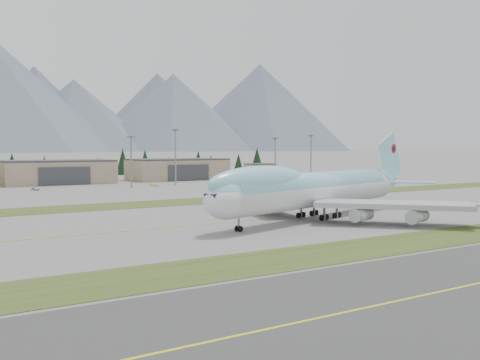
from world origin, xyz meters
TOP-DOWN VIEW (x-y plane):
  - ground at (0.00, 0.00)m, footprint 7000.00×7000.00m
  - grass_strip_near at (0.00, -38.00)m, footprint 400.00×14.00m
  - grass_strip_far at (0.00, 45.00)m, footprint 400.00×18.00m
  - taxiway_line_main at (0.00, 0.00)m, footprint 400.00×0.40m
  - boeing_747_freighter at (7.45, -5.27)m, footprint 79.76×66.24m
  - hangar_center at (-15.00, 149.90)m, footprint 48.00×26.60m
  - hangar_right at (45.00, 149.90)m, footprint 48.00×26.60m
  - control_shed at (95.00, 148.00)m, footprint 14.00×12.00m
  - floodlight_masts at (8.85, 110.01)m, footprint 197.54×8.94m
  - service_vehicle_a at (-31.47, 115.09)m, footprint 2.93×4.03m
  - service_vehicle_b at (16.34, 112.02)m, footprint 3.71×2.61m
  - service_vehicle_c at (53.39, 125.70)m, footprint 3.33×5.09m
  - conifer_belt at (0.24, 211.67)m, footprint 273.39×15.54m

SIDE VIEW (x-z plane):
  - ground at x=0.00m, z-range 0.00..0.00m
  - grass_strip_near at x=0.00m, z-range -0.04..0.04m
  - grass_strip_far at x=0.00m, z-range -0.04..0.04m
  - taxiway_line_main at x=0.00m, z-range -0.01..0.01m
  - service_vehicle_a at x=-31.47m, z-range -0.64..0.64m
  - service_vehicle_b at x=16.34m, z-range -0.58..0.58m
  - service_vehicle_c at x=53.39m, z-range -0.68..0.68m
  - control_shed at x=95.00m, z-range 0.00..7.60m
  - hangar_center at x=-15.00m, z-range -0.01..10.79m
  - hangar_right at x=45.00m, z-range -0.01..10.79m
  - boeing_747_freighter at x=7.45m, z-range -3.58..17.45m
  - conifer_belt at x=0.24m, z-range -1.10..15.41m
  - floodlight_masts at x=8.85m, z-range 3.71..28.31m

